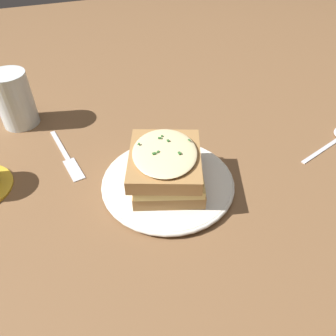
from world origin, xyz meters
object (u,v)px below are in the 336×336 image
at_px(fork, 68,159).
at_px(dinner_plate, 168,183).
at_px(water_glass, 14,100).
at_px(sandwich, 167,166).

bearing_deg(fork, dinner_plate, 129.45).
height_order(dinner_plate, water_glass, water_glass).
distance_m(dinner_plate, water_glass, 0.38).
relative_size(dinner_plate, sandwich, 1.37).
bearing_deg(sandwich, water_glass, -142.11).
relative_size(dinner_plate, water_glass, 1.99).
bearing_deg(dinner_plate, water_glass, -141.67).
relative_size(water_glass, fork, 0.68).
bearing_deg(dinner_plate, sandwich, -71.46).
bearing_deg(water_glass, sandwich, 37.89).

